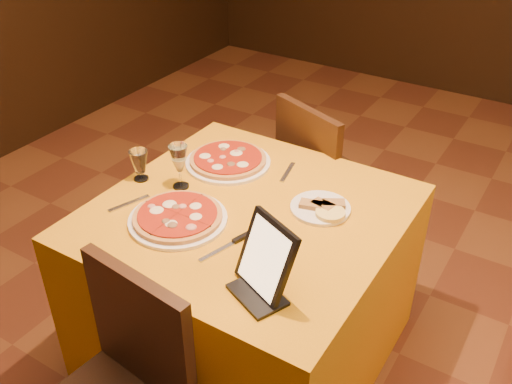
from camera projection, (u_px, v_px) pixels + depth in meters
The scene contains 11 objects.
main_table at pixel (248, 285), 2.35m from camera, with size 1.10×1.10×0.75m, color orange.
chair_main_far at pixel (333, 182), 2.87m from camera, with size 0.39×0.39×0.91m, color black, non-canonical shape.
pizza_near at pixel (178, 218), 2.08m from camera, with size 0.36×0.36×0.03m.
pizza_far at pixel (228, 161), 2.43m from camera, with size 0.36×0.36×0.03m.
cutlet_dish at pixel (320, 207), 2.14m from camera, with size 0.23×0.23×0.03m.
wine_glass at pixel (179, 166), 2.23m from camera, with size 0.09×0.09×0.19m, color #D9DC7D, non-canonical shape.
water_glass at pixel (140, 165), 2.30m from camera, with size 0.07×0.07×0.13m, color white, non-canonical shape.
tablet at pixel (266, 257), 1.73m from camera, with size 0.21×0.02×0.24m, color black.
knife at pixel (224, 248), 1.95m from camera, with size 0.21×0.02×0.01m, color #AEAFB5.
fork_near at pixel (129, 203), 2.18m from camera, with size 0.17×0.02×0.01m, color silver.
fork_far at pixel (288, 172), 2.38m from camera, with size 0.16×0.02×0.01m, color silver.
Camera 1 is at (0.38, -1.37, 1.97)m, focal length 40.00 mm.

